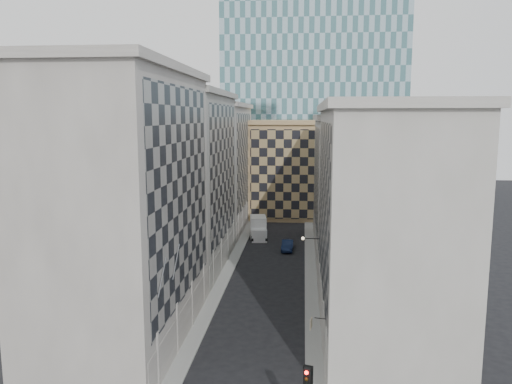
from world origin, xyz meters
The scene contains 14 objects.
sidewalk_west centered at (-5.25, 30.00, 0.07)m, with size 1.50×100.00×0.15m, color gray.
sidewalk_east centered at (5.25, 30.00, 0.07)m, with size 1.50×100.00×0.15m, color gray.
bldg_left_a centered at (-10.88, 11.00, 11.82)m, with size 10.80×22.80×23.70m.
bldg_left_b centered at (-10.88, 33.00, 11.32)m, with size 10.80×22.80×22.70m.
bldg_left_c centered at (-10.88, 55.00, 10.83)m, with size 10.80×22.80×21.70m.
bldg_right_a centered at (10.88, 15.00, 10.32)m, with size 10.80×26.80×20.70m.
bldg_right_b centered at (10.89, 42.00, 9.85)m, with size 10.80×28.80×19.70m.
tan_block centered at (2.00, 67.90, 9.44)m, with size 16.80×14.80×18.80m.
church_tower centered at (0.00, 82.00, 26.95)m, with size 7.20×7.20×51.50m.
flagpoles_left centered at (-5.90, 6.00, 8.00)m, with size 0.10×6.33×2.33m.
bracket_lamp centered at (4.38, 24.00, 6.20)m, with size 1.98×0.36×0.36m.
box_truck centered at (-2.99, 48.80, 1.48)m, with size 3.35×6.47×3.39m.
dark_car centered at (1.99, 41.52, 0.78)m, with size 1.65×4.72×1.56m, color #0F1A37.
shop_sign centered at (4.95, 6.62, 3.83)m, with size 1.26×0.79×0.88m.
Camera 1 is at (4.16, -29.81, 19.48)m, focal length 35.00 mm.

